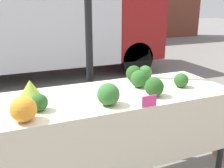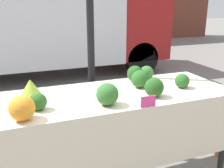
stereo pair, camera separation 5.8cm
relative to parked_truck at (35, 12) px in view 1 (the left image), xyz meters
The scene contains 13 objects.
tent_pole 3.40m from the parked_truck, 88.81° to the right, with size 0.07×0.07×2.71m.
parked_truck is the anchor object (origin of this frame).
market_table 4.11m from the parked_truck, 89.15° to the right, with size 1.97×0.73×0.86m.
orange_cauliflower 4.33m from the parked_truck, 98.42° to the right, with size 0.16×0.16×0.16m.
romanesco_head 3.90m from the parked_truck, 98.11° to the right, with size 0.17×0.17×0.14m.
broccoli_head_0 4.22m from the parked_truck, 85.40° to the right, with size 0.15×0.15×0.15m.
broccoli_head_1 3.80m from the parked_truck, 84.25° to the right, with size 0.15×0.15×0.15m.
broccoli_head_2 3.98m from the parked_truck, 85.08° to the right, with size 0.15×0.15×0.15m.
broccoli_head_3 3.80m from the parked_truck, 82.26° to the right, with size 0.13×0.13×0.13m.
broccoli_head_4 4.24m from the parked_truck, 90.79° to the right, with size 0.16×0.16×0.16m.
broccoli_head_5 4.19m from the parked_truck, 97.22° to the right, with size 0.12×0.12×0.12m.
broccoli_head_6 4.15m from the parked_truck, 80.67° to the right, with size 0.12×0.12×0.12m.
price_sign 4.38m from the parked_truck, 87.45° to the right, with size 0.12×0.01×0.08m.
Camera 1 is at (-0.77, -1.82, 1.56)m, focal length 42.00 mm.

